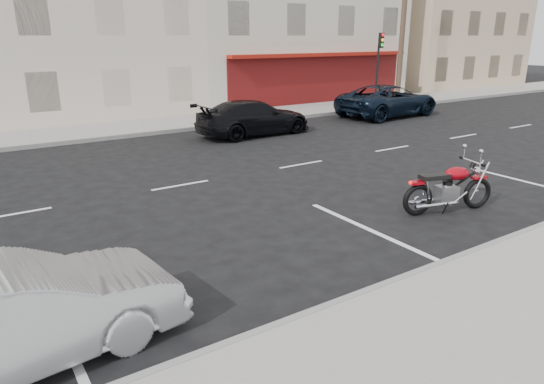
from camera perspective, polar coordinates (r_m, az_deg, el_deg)
The scene contains 12 objects.
ground at distance 13.95m, azimuth -3.15°, elevation 2.12°, with size 120.00×120.00×0.00m, color black.
sidewalk_far at distance 20.73m, azimuth -28.12°, elevation 5.47°, with size 80.00×3.40×0.15m, color gray.
curb_near at distance 6.18m, azimuth -10.80°, elevation -19.42°, with size 80.00×0.12×0.16m, color gray.
curb_far at distance 19.06m, azimuth -27.56°, elevation 4.65°, with size 80.00×0.12×0.16m, color gray.
bldg_far_east at distance 43.06m, azimuth 17.17°, elevation 19.45°, with size 12.00×12.00×11.00m, color #C8AD8C.
utility_pole at distance 30.07m, azimuth 15.20°, elevation 19.14°, with size 1.80×0.30×9.00m.
traffic_light at distance 28.44m, azimuth 12.46°, elevation 15.03°, with size 0.26×0.30×3.80m.
fire_hydrant at distance 27.68m, azimuth 9.70°, elevation 10.90°, with size 0.20×0.20×0.72m.
motorcycle at distance 12.00m, azimuth 23.17°, elevation 0.62°, with size 2.24×0.96×1.15m.
sedan_silver at distance 6.58m, azimuth -28.56°, elevation -12.84°, with size 1.42×4.07×1.34m, color #B7BABF.
suv_far at distance 24.79m, azimuth 13.52°, elevation 10.41°, with size 2.54×5.50×1.53m, color black.
car_far at distance 19.48m, azimuth -2.15°, elevation 8.74°, with size 1.94×4.77×1.38m, color black.
Camera 1 is at (-6.73, -11.62, 3.79)m, focal length 32.00 mm.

